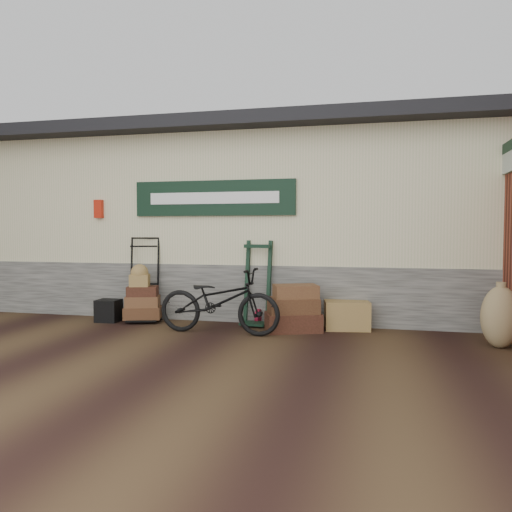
{
  "coord_description": "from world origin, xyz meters",
  "views": [
    {
      "loc": [
        2.15,
        -6.51,
        1.45
      ],
      "look_at": [
        0.4,
        0.9,
        1.05
      ],
      "focal_mm": 35.0,
      "sensor_mm": 36.0,
      "label": 1
    }
  ],
  "objects_px": {
    "green_barrow": "(257,283)",
    "wicker_hamper": "(347,315)",
    "black_trunk": "(109,311)",
    "suitcase_stack": "(293,308)",
    "porter_trolley": "(144,278)",
    "bicycle": "(219,297)"
  },
  "relations": [
    {
      "from": "green_barrow",
      "to": "wicker_hamper",
      "type": "distance_m",
      "value": 1.43
    },
    {
      "from": "green_barrow",
      "to": "porter_trolley",
      "type": "bearing_deg",
      "value": -171.41
    },
    {
      "from": "porter_trolley",
      "to": "suitcase_stack",
      "type": "xyz_separation_m",
      "value": [
        2.45,
        -0.27,
        -0.34
      ]
    },
    {
      "from": "wicker_hamper",
      "to": "black_trunk",
      "type": "relative_size",
      "value": 1.81
    },
    {
      "from": "porter_trolley",
      "to": "wicker_hamper",
      "type": "distance_m",
      "value": 3.23
    },
    {
      "from": "green_barrow",
      "to": "bicycle",
      "type": "xyz_separation_m",
      "value": [
        -0.37,
        -0.75,
        -0.13
      ]
    },
    {
      "from": "green_barrow",
      "to": "suitcase_stack",
      "type": "distance_m",
      "value": 0.77
    },
    {
      "from": "porter_trolley",
      "to": "bicycle",
      "type": "xyz_separation_m",
      "value": [
        1.47,
        -0.68,
        -0.17
      ]
    },
    {
      "from": "suitcase_stack",
      "to": "black_trunk",
      "type": "height_order",
      "value": "suitcase_stack"
    },
    {
      "from": "suitcase_stack",
      "to": "wicker_hamper",
      "type": "relative_size",
      "value": 1.2
    },
    {
      "from": "porter_trolley",
      "to": "black_trunk",
      "type": "height_order",
      "value": "porter_trolley"
    },
    {
      "from": "suitcase_stack",
      "to": "black_trunk",
      "type": "relative_size",
      "value": 2.18
    },
    {
      "from": "green_barrow",
      "to": "wicker_hamper",
      "type": "height_order",
      "value": "green_barrow"
    },
    {
      "from": "porter_trolley",
      "to": "bicycle",
      "type": "distance_m",
      "value": 1.63
    },
    {
      "from": "suitcase_stack",
      "to": "bicycle",
      "type": "bearing_deg",
      "value": -157.29
    },
    {
      "from": "green_barrow",
      "to": "suitcase_stack",
      "type": "relative_size",
      "value": 1.68
    },
    {
      "from": "wicker_hamper",
      "to": "porter_trolley",
      "type": "bearing_deg",
      "value": -179.31
    },
    {
      "from": "green_barrow",
      "to": "wicker_hamper",
      "type": "relative_size",
      "value": 2.02
    },
    {
      "from": "wicker_hamper",
      "to": "black_trunk",
      "type": "xyz_separation_m",
      "value": [
        -3.71,
        -0.25,
        -0.03
      ]
    },
    {
      "from": "porter_trolley",
      "to": "green_barrow",
      "type": "height_order",
      "value": "porter_trolley"
    },
    {
      "from": "green_barrow",
      "to": "suitcase_stack",
      "type": "height_order",
      "value": "green_barrow"
    },
    {
      "from": "wicker_hamper",
      "to": "black_trunk",
      "type": "height_order",
      "value": "wicker_hamper"
    }
  ]
}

